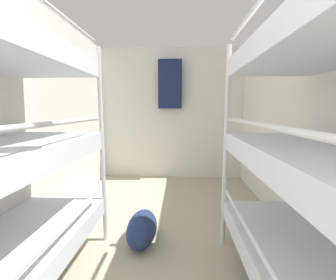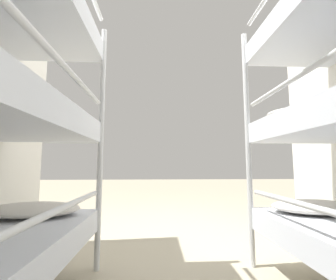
{
  "view_description": "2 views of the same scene",
  "coord_description": "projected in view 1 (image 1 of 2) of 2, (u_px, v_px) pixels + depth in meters",
  "views": [
    {
      "loc": [
        0.16,
        0.2,
        1.37
      ],
      "look_at": [
        -0.02,
        3.76,
        0.87
      ],
      "focal_mm": 24.0,
      "sensor_mm": 36.0,
      "label": 1
    },
    {
      "loc": [
        0.16,
        2.41,
        0.8
      ],
      "look_at": [
        0.07,
        0.76,
        0.98
      ],
      "focal_mm": 24.0,
      "sensor_mm": 36.0,
      "label": 2
    }
  ],
  "objects": [
    {
      "name": "wall_back",
      "position": [
        172.0,
        114.0,
        4.43
      ],
      "size": [
        2.89,
        0.06,
        2.53
      ],
      "color": "silver",
      "rests_on": "ground_plane"
    },
    {
      "name": "wall_right",
      "position": [
        317.0,
        121.0,
        2.04
      ],
      "size": [
        0.06,
        4.75,
        2.53
      ],
      "color": "silver",
      "rests_on": "ground_plane"
    },
    {
      "name": "wall_left",
      "position": [
        18.0,
        120.0,
        2.19
      ],
      "size": [
        0.06,
        4.75,
        2.53
      ],
      "color": "silver",
      "rests_on": "ground_plane"
    },
    {
      "name": "bunk_stack_right_near",
      "position": [
        335.0,
        165.0,
        1.19
      ],
      "size": [
        0.8,
        1.84,
        1.98
      ],
      "color": "silver",
      "rests_on": "ground_plane"
    },
    {
      "name": "hanging_coat",
      "position": [
        170.0,
        84.0,
        4.21
      ],
      "size": [
        0.44,
        0.12,
        0.9
      ],
      "color": "#192347"
    },
    {
      "name": "duffel_bag",
      "position": [
        142.0,
        228.0,
        2.31
      ],
      "size": [
        0.3,
        0.61,
        0.3
      ],
      "color": "navy",
      "rests_on": "ground_plane"
    }
  ]
}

